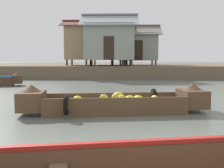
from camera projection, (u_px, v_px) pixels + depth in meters
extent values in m
plane|color=#596056|center=(131.00, 92.00, 12.75)|extent=(300.00, 300.00, 0.00)
cube|color=brown|center=(125.00, 69.00, 30.01)|extent=(160.00, 20.00, 1.01)
cube|color=brown|center=(114.00, 110.00, 7.74)|extent=(4.09, 1.69, 0.12)
cube|color=brown|center=(112.00, 99.00, 8.26)|extent=(3.94, 0.60, 0.39)
cube|color=brown|center=(117.00, 105.00, 7.17)|extent=(3.94, 0.60, 0.39)
cube|color=brown|center=(192.00, 98.00, 7.94)|extent=(0.81, 1.09, 0.51)
cone|color=brown|center=(192.00, 86.00, 7.91)|extent=(0.63, 0.63, 0.20)
cube|color=brown|center=(32.00, 101.00, 7.48)|extent=(0.81, 1.09, 0.51)
cone|color=brown|center=(31.00, 88.00, 7.44)|extent=(0.63, 0.63, 0.20)
cube|color=brown|center=(85.00, 101.00, 7.63)|extent=(0.34, 1.08, 0.05)
torus|color=black|center=(154.00, 97.00, 8.51)|extent=(0.19, 0.53, 0.52)
torus|color=black|center=(66.00, 105.00, 6.91)|extent=(0.19, 0.53, 0.52)
ellipsoid|color=yellow|center=(139.00, 99.00, 7.79)|extent=(0.28, 0.21, 0.22)
ellipsoid|color=yellow|center=(116.00, 97.00, 7.80)|extent=(0.38, 0.37, 0.21)
ellipsoid|color=gold|center=(122.00, 99.00, 7.60)|extent=(0.32, 0.32, 0.25)
ellipsoid|color=yellow|center=(118.00, 96.00, 7.70)|extent=(0.36, 0.31, 0.26)
ellipsoid|color=yellow|center=(155.00, 100.00, 7.59)|extent=(0.28, 0.34, 0.28)
ellipsoid|color=gold|center=(104.00, 98.00, 7.86)|extent=(0.29, 0.23, 0.25)
ellipsoid|color=yellow|center=(146.00, 103.00, 7.45)|extent=(0.27, 0.36, 0.20)
ellipsoid|color=gold|center=(137.00, 99.00, 8.04)|extent=(0.28, 0.33, 0.21)
ellipsoid|color=yellow|center=(130.00, 98.00, 7.79)|extent=(0.29, 0.26, 0.18)
ellipsoid|color=yellow|center=(78.00, 100.00, 7.79)|extent=(0.34, 0.27, 0.23)
cube|color=brown|center=(155.00, 160.00, 3.23)|extent=(5.27, 1.06, 0.40)
cube|color=maroon|center=(155.00, 141.00, 3.20)|extent=(5.28, 1.08, 0.05)
cube|color=#473323|center=(18.00, 79.00, 15.72)|extent=(0.70, 0.88, 0.49)
cone|color=#473323|center=(17.00, 73.00, 15.69)|extent=(0.67, 0.67, 0.20)
cylinder|color=#4C3826|center=(67.00, 63.00, 22.74)|extent=(0.16, 0.16, 0.50)
cylinder|color=#4C3826|center=(112.00, 63.00, 22.62)|extent=(0.16, 0.16, 0.50)
cylinder|color=#4C3826|center=(72.00, 62.00, 25.12)|extent=(0.16, 0.16, 0.50)
cylinder|color=#4C3826|center=(113.00, 62.00, 25.00)|extent=(0.16, 0.16, 0.50)
cube|color=#9E8460|center=(91.00, 43.00, 23.71)|extent=(4.23, 2.79, 2.92)
cube|color=#2D2319|center=(89.00, 49.00, 22.36)|extent=(0.80, 0.04, 1.80)
cube|color=brown|center=(90.00, 23.00, 22.87)|extent=(4.93, 1.90, 0.69)
cube|color=brown|center=(91.00, 25.00, 24.26)|extent=(4.93, 1.90, 0.69)
cylinder|color=#4C3826|center=(92.00, 62.00, 23.15)|extent=(0.16, 0.16, 0.65)
cylinder|color=#4C3826|center=(127.00, 62.00, 23.06)|extent=(0.16, 0.16, 0.65)
cylinder|color=#4C3826|center=(95.00, 61.00, 26.03)|extent=(0.16, 0.16, 0.65)
cylinder|color=#4C3826|center=(126.00, 61.00, 25.94)|extent=(0.16, 0.16, 0.65)
cube|color=gray|center=(110.00, 44.00, 24.39)|extent=(3.43, 3.30, 2.63)
cube|color=#2D2319|center=(109.00, 47.00, 22.77)|extent=(0.80, 0.04, 1.80)
cube|color=slate|center=(109.00, 25.00, 23.43)|extent=(4.13, 2.14, 0.92)
cube|color=slate|center=(110.00, 27.00, 25.07)|extent=(4.13, 2.14, 0.92)
cylinder|color=#4C3826|center=(86.00, 63.00, 20.75)|extent=(0.16, 0.16, 0.48)
cylinder|color=#4C3826|center=(132.00, 63.00, 20.64)|extent=(0.16, 0.16, 0.48)
cylinder|color=#4C3826|center=(91.00, 63.00, 23.68)|extent=(0.16, 0.16, 0.48)
cylinder|color=#4C3826|center=(130.00, 63.00, 23.57)|extent=(0.16, 0.16, 0.48)
cube|color=gray|center=(110.00, 43.00, 22.01)|extent=(3.91, 3.34, 2.85)
cube|color=#2D2319|center=(109.00, 48.00, 20.38)|extent=(0.80, 0.04, 1.80)
cube|color=#9399A0|center=(109.00, 19.00, 21.02)|extent=(4.61, 2.15, 1.17)
cube|color=#9399A0|center=(110.00, 22.00, 22.68)|extent=(4.61, 2.15, 1.17)
cylinder|color=#4C3826|center=(120.00, 63.00, 24.25)|extent=(0.16, 0.16, 0.43)
cylinder|color=#4C3826|center=(156.00, 63.00, 24.15)|extent=(0.16, 0.16, 0.43)
cylinder|color=#4C3826|center=(120.00, 62.00, 26.97)|extent=(0.16, 0.16, 0.43)
cylinder|color=#4C3826|center=(152.00, 63.00, 26.87)|extent=(0.16, 0.16, 0.43)
cube|color=gray|center=(137.00, 47.00, 25.42)|extent=(3.58, 3.13, 2.50)
cube|color=#2D2319|center=(138.00, 50.00, 23.87)|extent=(0.80, 0.04, 1.80)
cube|color=gray|center=(138.00, 30.00, 24.50)|extent=(4.28, 2.05, 1.11)
cube|color=gray|center=(137.00, 32.00, 26.06)|extent=(4.28, 2.05, 1.11)
cylinder|color=#332D28|center=(124.00, 61.00, 20.92)|extent=(0.28, 0.28, 0.75)
cylinder|color=#384C70|center=(124.00, 53.00, 20.86)|extent=(0.34, 0.34, 0.60)
sphere|color=#9E7556|center=(124.00, 47.00, 20.82)|extent=(0.22, 0.22, 0.22)
cone|color=tan|center=(124.00, 46.00, 20.81)|extent=(0.44, 0.44, 0.14)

